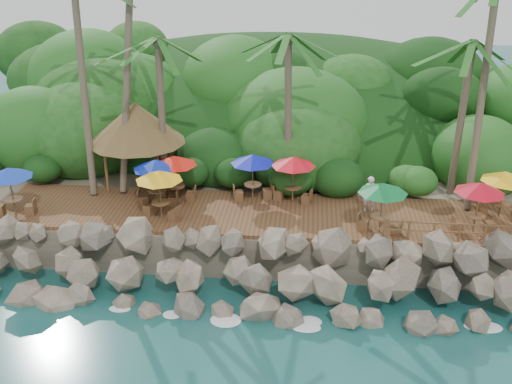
{
  "coord_description": "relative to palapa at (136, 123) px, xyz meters",
  "views": [
    {
      "loc": [
        2.52,
        -20.62,
        15.1
      ],
      "look_at": [
        0.0,
        6.0,
        3.4
      ],
      "focal_mm": 41.82,
      "sensor_mm": 36.0,
      "label": 1
    }
  ],
  "objects": [
    {
      "name": "jungle_hill",
      "position": [
        6.7,
        14.39,
        -5.79
      ],
      "size": [
        44.8,
        28.0,
        15.4
      ],
      "primitive_type": "ellipsoid",
      "color": "#143811",
      "rests_on": "ground"
    },
    {
      "name": "terrace",
      "position": [
        6.7,
        -3.11,
        -3.59
      ],
      "size": [
        26.0,
        5.0,
        0.2
      ],
      "primitive_type": "cube",
      "color": "brown",
      "rests_on": "land_base"
    },
    {
      "name": "ground",
      "position": [
        6.7,
        -9.11,
        -5.79
      ],
      "size": [
        140.0,
        140.0,
        0.0
      ],
      "primitive_type": "plane",
      "color": "#19514F",
      "rests_on": "ground"
    },
    {
      "name": "palapa",
      "position": [
        0.0,
        0.0,
        0.0
      ],
      "size": [
        5.2,
        5.2,
        4.6
      ],
      "color": "brown",
      "rests_on": "ground"
    },
    {
      "name": "land_base",
      "position": [
        6.7,
        6.89,
        -4.74
      ],
      "size": [
        32.0,
        25.2,
        2.1
      ],
      "primitive_type": "cube",
      "color": "gray",
      "rests_on": "ground"
    },
    {
      "name": "jungle_foliage",
      "position": [
        6.7,
        5.89,
        -5.79
      ],
      "size": [
        44.0,
        16.0,
        12.0
      ],
      "primitive_type": null,
      "color": "#143811",
      "rests_on": "ground"
    },
    {
      "name": "dining_clusters",
      "position": [
        7.12,
        -3.14,
        -1.44
      ],
      "size": [
        25.88,
        5.45,
        2.47
      ],
      "color": "brown",
      "rests_on": "terrace"
    },
    {
      "name": "railing",
      "position": [
        15.46,
        -5.46,
        -2.88
      ],
      "size": [
        6.1,
        0.1,
        1.0
      ],
      "color": "brown",
      "rests_on": "terrace"
    },
    {
      "name": "seawall",
      "position": [
        6.7,
        -7.11,
        -4.64
      ],
      "size": [
        29.0,
        4.0,
        2.3
      ],
      "primitive_type": null,
      "color": "gray",
      "rests_on": "ground"
    },
    {
      "name": "foam_line",
      "position": [
        6.7,
        -8.81,
        -5.76
      ],
      "size": [
        25.2,
        0.8,
        0.06
      ],
      "color": "white",
      "rests_on": "ground"
    },
    {
      "name": "waiter",
      "position": [
        12.27,
        -2.42,
        -2.56
      ],
      "size": [
        0.72,
        0.51,
        1.86
      ],
      "primitive_type": "imported",
      "rotation": [
        0.0,
        0.0,
        3.24
      ],
      "color": "silver",
      "rests_on": "terrace"
    }
  ]
}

